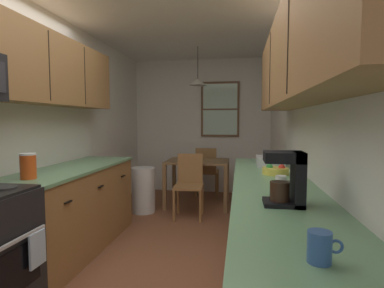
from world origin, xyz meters
TOP-DOWN VIEW (x-y plane):
  - ground_plane at (0.00, 1.00)m, footprint 12.00×12.00m
  - wall_left at (-1.35, 1.00)m, footprint 0.10×9.00m
  - wall_right at (1.35, 1.00)m, footprint 0.10×9.00m
  - wall_back at (0.00, 3.65)m, footprint 4.40×0.10m
  - ceiling_slab at (0.00, 1.00)m, footprint 4.40×9.00m
  - counter_left at (-1.00, 0.68)m, footprint 0.64×1.86m
  - upper_cabinets_left at (-1.14, 0.63)m, footprint 0.33×1.94m
  - counter_right at (1.00, 0.02)m, footprint 0.64×3.34m
  - upper_cabinets_right at (1.14, -0.03)m, footprint 0.33×3.02m
  - dining_table at (0.06, 2.60)m, footprint 0.99×0.74m
  - dining_chair_near at (0.02, 2.02)m, footprint 0.42×0.42m
  - dining_chair_far at (0.15, 3.18)m, footprint 0.41×0.41m
  - pendant_light at (0.06, 2.60)m, footprint 0.28×0.28m
  - back_window at (0.35, 3.58)m, footprint 0.72×0.05m
  - trash_bin at (-0.70, 2.12)m, footprint 0.35×0.35m
  - storage_canister at (-1.00, 0.01)m, footprint 0.13×0.13m
  - dish_towel at (-0.64, -0.40)m, footprint 0.02×0.16m
  - coffee_maker at (1.01, -0.47)m, footprint 0.22×0.18m
  - mug_by_coffeemaker at (1.00, -1.19)m, footprint 0.12×0.08m
  - mug_spare at (1.01, -0.13)m, footprint 0.11×0.07m
  - fruit_bowl at (1.05, 0.55)m, footprint 0.24×0.24m
  - dish_rack at (1.05, 1.07)m, footprint 0.28×0.34m
  - table_serving_bowl at (-0.01, 2.58)m, footprint 0.17×0.17m

SIDE VIEW (x-z plane):
  - ground_plane at x=0.00m, z-range 0.00..0.00m
  - trash_bin at x=-0.70m, z-range 0.00..0.68m
  - counter_right at x=1.00m, z-range 0.00..0.90m
  - counter_left at x=-1.00m, z-range 0.00..0.90m
  - dish_towel at x=-0.64m, z-range 0.38..0.62m
  - dining_chair_near at x=0.02m, z-range 0.05..0.95m
  - dining_chair_far at x=0.15m, z-range 0.05..0.95m
  - dining_table at x=0.06m, z-range 0.25..1.00m
  - table_serving_bowl at x=-0.01m, z-range 0.74..0.80m
  - fruit_bowl at x=1.05m, z-range 0.89..0.98m
  - dish_rack at x=1.05m, z-range 0.90..1.00m
  - mug_by_coffeemaker at x=1.00m, z-range 0.90..1.01m
  - mug_spare at x=1.01m, z-range 0.90..1.01m
  - storage_canister at x=-1.00m, z-range 0.90..1.12m
  - coffee_maker at x=1.01m, z-range 0.91..1.21m
  - wall_left at x=-1.35m, z-range 0.00..2.55m
  - wall_right at x=1.35m, z-range 0.00..2.55m
  - wall_back at x=0.00m, z-range 0.00..2.55m
  - back_window at x=0.35m, z-range 1.08..2.12m
  - upper_cabinets_right at x=1.14m, z-range 1.50..2.16m
  - upper_cabinets_left at x=-1.14m, z-range 1.54..2.22m
  - pendant_light at x=0.06m, z-range 1.69..2.30m
  - ceiling_slab at x=0.00m, z-range 2.55..2.63m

